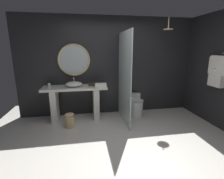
{
  "coord_description": "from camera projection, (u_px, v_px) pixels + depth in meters",
  "views": [
    {
      "loc": [
        -0.71,
        -2.59,
        1.78
      ],
      "look_at": [
        -0.14,
        0.71,
        0.95
      ],
      "focal_mm": 26.7,
      "sensor_mm": 36.0,
      "label": 1
    }
  ],
  "objects": [
    {
      "name": "back_wall_panel",
      "position": [
        110.0,
        67.0,
        4.53
      ],
      "size": [
        4.8,
        0.1,
        2.6
      ],
      "primitive_type": "cube",
      "color": "#232326",
      "rests_on": "ground_plane"
    },
    {
      "name": "rain_shower_head",
      "position": [
        168.0,
        29.0,
        3.97
      ],
      "size": [
        0.22,
        0.22,
        0.29
      ],
      "color": "#D6B77F"
    },
    {
      "name": "shower_glass_panel",
      "position": [
        124.0,
        78.0,
        4.0
      ],
      "size": [
        0.02,
        1.21,
        2.17
      ],
      "primitive_type": "cube",
      "color": "silver",
      "rests_on": "ground_plane"
    },
    {
      "name": "toilet",
      "position": [
        135.0,
        106.0,
        4.51
      ],
      "size": [
        0.41,
        0.57,
        0.57
      ],
      "color": "white",
      "rests_on": "ground_plane"
    },
    {
      "name": "vanity_counter",
      "position": [
        76.0,
        99.0,
        4.23
      ],
      "size": [
        1.58,
        0.56,
        0.86
      ],
      "color": "silver",
      "rests_on": "ground_plane"
    },
    {
      "name": "folded_hand_towel",
      "position": [
        101.0,
        85.0,
        4.07
      ],
      "size": [
        0.29,
        0.18,
        0.1
      ],
      "primitive_type": "cube",
      "rotation": [
        0.0,
        0.0,
        -0.06
      ],
      "color": "silver",
      "rests_on": "vanity_counter"
    },
    {
      "name": "tumbler_cup",
      "position": [
        49.0,
        85.0,
        4.06
      ],
      "size": [
        0.08,
        0.08,
        0.1
      ],
      "primitive_type": "cylinder",
      "color": "silver",
      "rests_on": "vanity_counter"
    },
    {
      "name": "waste_bin",
      "position": [
        70.0,
        120.0,
        3.84
      ],
      "size": [
        0.21,
        0.21,
        0.34
      ],
      "color": "#D6B77F",
      "rests_on": "ground_plane"
    },
    {
      "name": "vessel_sink",
      "position": [
        74.0,
        84.0,
        4.12
      ],
      "size": [
        0.41,
        0.34,
        0.22
      ],
      "color": "white",
      "rests_on": "vanity_counter"
    },
    {
      "name": "side_wall_right",
      "position": [
        218.0,
        70.0,
        3.83
      ],
      "size": [
        0.1,
        2.47,
        2.6
      ],
      "primitive_type": "cube",
      "color": "#232326",
      "rests_on": "ground_plane"
    },
    {
      "name": "hanging_bathrobe",
      "position": [
        218.0,
        70.0,
        3.67
      ],
      "size": [
        0.2,
        0.52,
        0.75
      ],
      "color": "#D6B77F"
    },
    {
      "name": "round_wall_mirror",
      "position": [
        74.0,
        60.0,
        4.24
      ],
      "size": [
        0.82,
        0.04,
        0.82
      ],
      "color": "#D6B77F"
    },
    {
      "name": "ground_plane",
      "position": [
        126.0,
        149.0,
        3.02
      ],
      "size": [
        5.76,
        5.76,
        0.0
      ],
      "primitive_type": "plane",
      "color": "silver"
    },
    {
      "name": "tissue_box",
      "position": [
        92.0,
        85.0,
        4.22
      ],
      "size": [
        0.18,
        0.12,
        0.07
      ],
      "primitive_type": "cube",
      "color": "#3D3323",
      "rests_on": "vanity_counter"
    }
  ]
}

